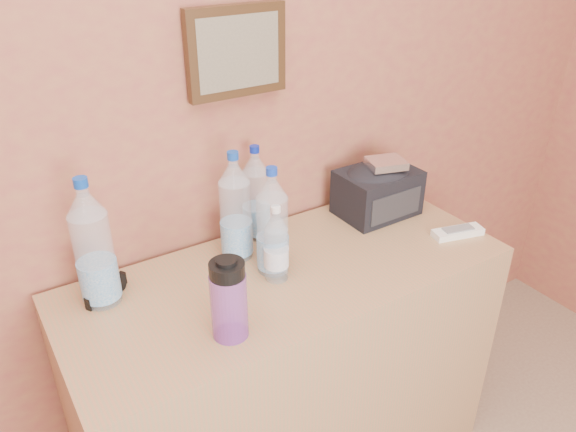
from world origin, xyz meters
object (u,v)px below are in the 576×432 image
object	(u,v)px
pet_small	(276,248)
sunglasses	(106,290)
nalgene_bottle	(229,299)
dresser	(289,375)
pet_large_c	(236,212)
pet_large_a	(94,250)
foil_packet	(386,163)
pet_large_b	(256,197)
ac_remote	(458,232)
toiletry_bag	(377,190)
pet_large_d	(272,227)

from	to	relation	value
pet_small	sunglasses	distance (m)	0.48
nalgene_bottle	pet_small	bearing A→B (deg)	33.31
dresser	pet_large_c	world-z (taller)	pet_large_c
pet_large_a	dresser	bearing A→B (deg)	-16.67
pet_large_a	pet_large_c	bearing A→B (deg)	0.69
dresser	pet_large_a	bearing A→B (deg)	163.33
foil_packet	pet_large_b	bearing A→B (deg)	166.21
pet_large_b	ac_remote	bearing A→B (deg)	-32.65
pet_large_a	pet_small	xyz separation A→B (m)	(0.45, -0.16, -0.06)
dresser	pet_small	xyz separation A→B (m)	(-0.05, -0.01, 0.51)
pet_large_a	pet_large_b	distance (m)	0.53
pet_small	nalgene_bottle	distance (m)	0.27
pet_large_c	sunglasses	distance (m)	0.42
pet_large_c	dresser	bearing A→B (deg)	-60.77
sunglasses	toiletry_bag	size ratio (longest dim) A/B	0.55
pet_large_a	foil_packet	bearing A→B (deg)	-1.70
pet_large_b	sunglasses	bearing A→B (deg)	-172.71
toiletry_bag	pet_large_a	bearing A→B (deg)	178.93
pet_large_b	ac_remote	world-z (taller)	pet_large_b
dresser	pet_large_a	world-z (taller)	pet_large_a
foil_packet	pet_large_d	bearing A→B (deg)	-169.58
pet_small	toiletry_bag	world-z (taller)	pet_small
toiletry_bag	pet_large_d	bearing A→B (deg)	-167.74
pet_large_b	foil_packet	xyz separation A→B (m)	(0.43, -0.11, 0.05)
foil_packet	pet_small	bearing A→B (deg)	-165.42
pet_small	nalgene_bottle	xyz separation A→B (m)	(-0.22, -0.15, 0.01)
sunglasses	dresser	bearing A→B (deg)	-50.02
dresser	pet_small	world-z (taller)	pet_small
dresser	foil_packet	size ratio (longest dim) A/B	11.02
pet_large_a	pet_large_b	size ratio (longest dim) A/B	1.18
pet_large_d	sunglasses	distance (m)	0.48
nalgene_bottle	ac_remote	size ratio (longest dim) A/B	1.31
pet_large_c	pet_small	xyz separation A→B (m)	(0.04, -0.16, -0.05)
nalgene_bottle	sunglasses	xyz separation A→B (m)	(-0.21, 0.32, -0.09)
pet_large_b	foil_packet	world-z (taller)	pet_large_b
toiletry_bag	ac_remote	bearing A→B (deg)	-65.16
dresser	pet_large_b	distance (m)	0.59
pet_large_d	sunglasses	size ratio (longest dim) A/B	2.26
pet_large_a	pet_large_d	xyz separation A→B (m)	(0.46, -0.12, -0.02)
pet_large_c	sunglasses	bearing A→B (deg)	178.77
toiletry_bag	pet_large_b	bearing A→B (deg)	167.68
pet_small	pet_large_b	bearing A→B (deg)	73.25
nalgene_bottle	pet_large_c	bearing A→B (deg)	59.34
pet_large_b	pet_large_c	bearing A→B (deg)	-146.17
ac_remote	toiletry_bag	size ratio (longest dim) A/B	0.64
ac_remote	foil_packet	size ratio (longest dim) A/B	1.40
pet_small	sunglasses	bearing A→B (deg)	158.27
dresser	nalgene_bottle	world-z (taller)	nalgene_bottle
nalgene_bottle	toiletry_bag	xyz separation A→B (m)	(0.72, 0.30, -0.02)
nalgene_bottle	ac_remote	world-z (taller)	nalgene_bottle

